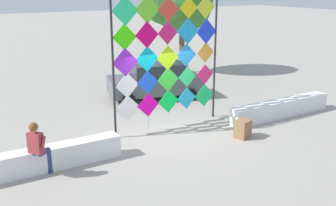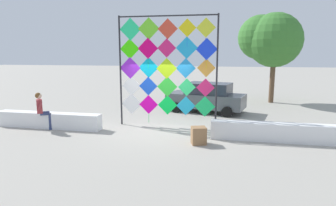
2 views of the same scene
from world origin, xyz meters
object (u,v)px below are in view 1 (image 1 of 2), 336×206
Objects in this scene: seated_vendor at (38,145)px; tree_broadleaf at (178,0)px; cardboard_box_large at (243,129)px; parked_car at (156,81)px; kite_display_rack at (167,53)px.

tree_broadleaf is at bearing 42.28° from seated_vendor.
parked_car is at bearing 91.48° from cardboard_box_large.
seated_vendor is at bearing 174.81° from cardboard_box_large.
seated_vendor is at bearing -141.09° from parked_car.
tree_broadleaf reaches higher than kite_display_rack.
seated_vendor is at bearing -137.72° from tree_broadleaf.
cardboard_box_large is at bearing -53.49° from kite_display_rack.
tree_broadleaf is (4.84, 7.02, 1.32)m from kite_display_rack.
seated_vendor reaches higher than cardboard_box_large.
parked_car reaches higher than cardboard_box_large.
cardboard_box_large is at bearing -5.19° from seated_vendor.
cardboard_box_large is at bearing -88.52° from parked_car.
parked_car is 7.17× the size of cardboard_box_large.
kite_display_rack is 7.72× the size of cardboard_box_large.
kite_display_rack is 3.01× the size of seated_vendor.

